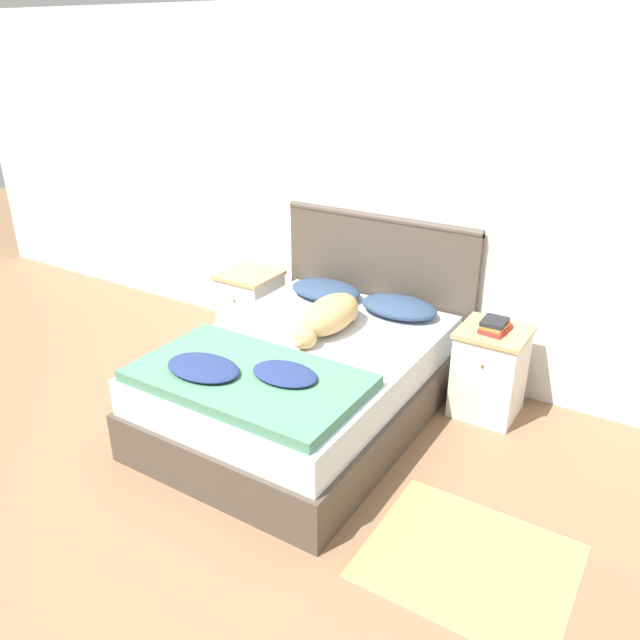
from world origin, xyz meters
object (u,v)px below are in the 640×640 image
(bed, at_px, (304,383))
(dog, at_px, (329,316))
(nightstand_left, at_px, (251,308))
(pillow_right, at_px, (399,307))
(book_stack, at_px, (495,326))
(pillow_left, at_px, (326,290))
(nightstand_right, at_px, (490,371))

(bed, relative_size, dog, 2.59)
(nightstand_left, relative_size, pillow_right, 1.10)
(book_stack, bearing_deg, nightstand_left, 179.52)
(pillow_left, bearing_deg, bed, -68.42)
(nightstand_right, bearing_deg, nightstand_left, 180.00)
(nightstand_right, bearing_deg, book_stack, -79.83)
(bed, height_order, pillow_right, pillow_right)
(nightstand_left, relative_size, pillow_left, 1.10)
(bed, xyz_separation_m, dog, (0.03, 0.27, 0.38))
(nightstand_left, distance_m, pillow_left, 0.75)
(nightstand_left, height_order, book_stack, book_stack)
(nightstand_left, xyz_separation_m, dog, (1.02, -0.45, 0.34))
(nightstand_right, relative_size, pillow_right, 1.10)
(pillow_right, relative_size, book_stack, 2.42)
(pillow_left, height_order, dog, dog)
(dog, bearing_deg, book_stack, 24.43)
(bed, xyz_separation_m, pillow_right, (0.30, 0.75, 0.33))
(nightstand_left, distance_m, dog, 1.16)
(nightstand_left, height_order, pillow_right, pillow_right)
(bed, bearing_deg, book_stack, 35.35)
(nightstand_right, bearing_deg, dog, -154.69)
(nightstand_left, height_order, pillow_left, pillow_left)
(nightstand_right, relative_size, book_stack, 2.67)
(bed, height_order, nightstand_right, nightstand_right)
(bed, bearing_deg, dog, 83.75)
(pillow_right, bearing_deg, dog, -118.87)
(dog, bearing_deg, nightstand_left, 155.97)
(pillow_left, bearing_deg, nightstand_left, -177.11)
(bed, distance_m, pillow_right, 0.88)
(bed, xyz_separation_m, nightstand_left, (-0.99, 0.72, 0.04))
(nightstand_left, bearing_deg, dog, -24.03)
(bed, height_order, pillow_left, pillow_left)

